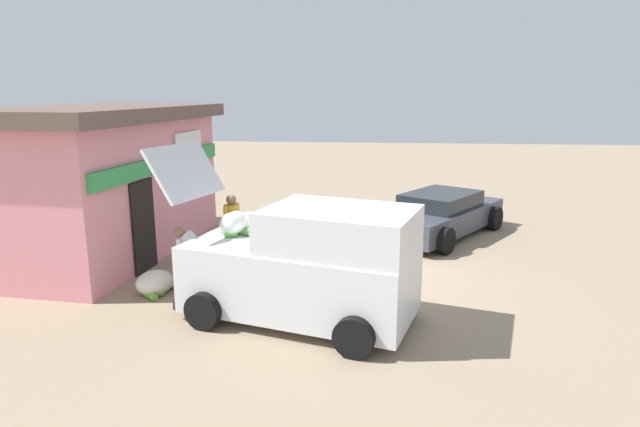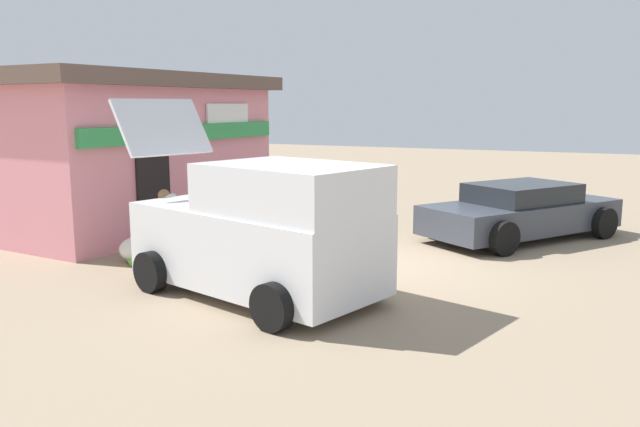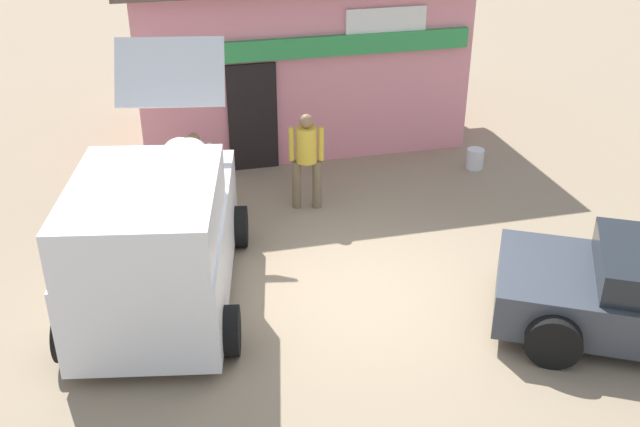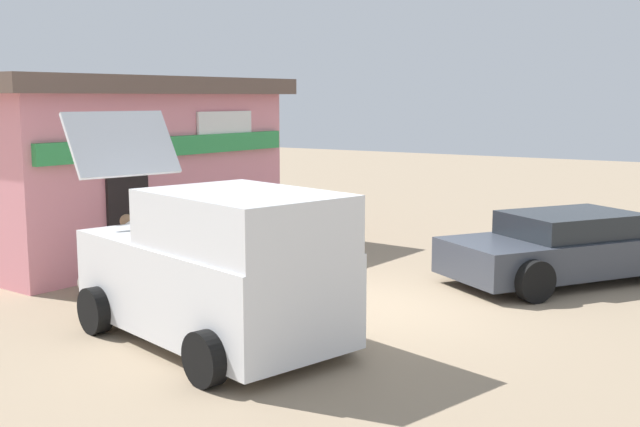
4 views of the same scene
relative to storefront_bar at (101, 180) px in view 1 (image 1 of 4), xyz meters
The scene contains 8 objects.
ground_plane 6.46m from the storefront_bar, 97.76° to the right, with size 60.00×60.00×0.00m, color gray.
storefront_bar is the anchor object (origin of this frame).
delivery_van 6.48m from the storefront_bar, 123.22° to the right, with size 2.98×4.75×2.93m.
parked_sedan 8.74m from the storefront_bar, 73.94° to the right, with size 4.67×3.94×1.19m.
vendor_standing 3.59m from the storefront_bar, 103.93° to the right, with size 0.55×0.43×1.65m.
customer_bending 4.18m from the storefront_bar, 129.69° to the right, with size 0.57×0.70×1.36m.
unloaded_banana_pile 3.83m from the storefront_bar, 138.92° to the right, with size 0.92×0.92×0.48m.
paint_bucket 4.23m from the storefront_bar, 47.62° to the right, with size 0.32×0.32×0.38m, color silver.
Camera 1 is at (-11.30, -0.31, 3.87)m, focal length 30.22 mm.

